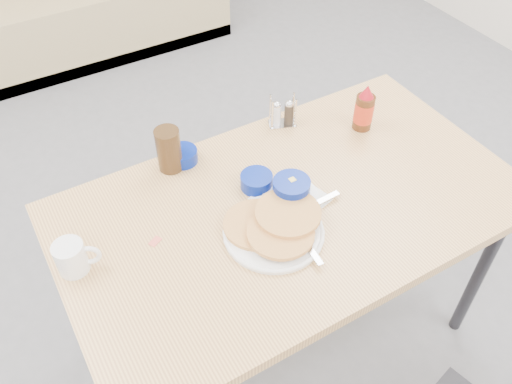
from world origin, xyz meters
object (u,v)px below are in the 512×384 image
dining_table (291,217)px  condiment_caddy (283,115)px  pancake_plate (274,228)px  syrup_bottle (364,110)px  coffee_mug (72,257)px  amber_tumbler (169,150)px  creamer_bowl (183,156)px  grits_setting (291,192)px  butter_bowl (257,181)px

dining_table → condiment_caddy: condiment_caddy is taller
pancake_plate → syrup_bottle: bearing=26.5°
dining_table → condiment_caddy: (0.18, 0.34, 0.10)m
pancake_plate → condiment_caddy: size_ratio=2.76×
coffee_mug → amber_tumbler: (0.39, 0.24, 0.03)m
creamer_bowl → grits_setting: bearing=-57.4°
coffee_mug → creamer_bowl: (0.43, 0.25, -0.03)m
dining_table → creamer_bowl: 0.41m
creamer_bowl → dining_table: bearing=-59.1°
butter_bowl → amber_tumbler: (-0.19, 0.21, 0.05)m
grits_setting → butter_bowl: 0.12m
dining_table → creamer_bowl: size_ratio=14.39×
butter_bowl → condiment_caddy: (0.24, 0.22, 0.02)m
dining_table → amber_tumbler: size_ratio=9.45×
pancake_plate → grits_setting: grits_setting is taller
dining_table → syrup_bottle: 0.47m
dining_table → syrup_bottle: size_ratio=8.16×
creamer_bowl → butter_bowl: size_ratio=0.97×
coffee_mug → condiment_caddy: 0.85m
creamer_bowl → condiment_caddy: condiment_caddy is taller
amber_tumbler → coffee_mug: bearing=-148.1°
grits_setting → condiment_caddy: condiment_caddy is taller
dining_table → creamer_bowl: creamer_bowl is taller
pancake_plate → coffee_mug: (-0.53, 0.16, 0.03)m
pancake_plate → butter_bowl: size_ratio=3.12×
pancake_plate → amber_tumbler: 0.43m
grits_setting → syrup_bottle: size_ratio=1.42×
butter_bowl → syrup_bottle: syrup_bottle is taller
amber_tumbler → butter_bowl: bearing=-48.2°
coffee_mug → grits_setting: coffee_mug is taller
butter_bowl → condiment_caddy: 0.33m
coffee_mug → amber_tumbler: amber_tumbler is taller
grits_setting → amber_tumbler: (-0.25, 0.32, 0.04)m
dining_table → condiment_caddy: size_ratio=12.29×
dining_table → grits_setting: bearing=72.4°
grits_setting → syrup_bottle: bearing=23.0°
amber_tumbler → condiment_caddy: bearing=1.2°
amber_tumbler → condiment_caddy: amber_tumbler is taller
coffee_mug → amber_tumbler: 0.46m
amber_tumbler → creamer_bowl: bearing=10.9°
coffee_mug → condiment_caddy: bearing=17.0°
creamer_bowl → butter_bowl: bearing=-56.8°
pancake_plate → syrup_bottle: syrup_bottle is taller
pancake_plate → creamer_bowl: bearing=103.1°
coffee_mug → butter_bowl: 0.58m
dining_table → coffee_mug: 0.65m
dining_table → condiment_caddy: 0.40m
pancake_plate → butter_bowl: pancake_plate is taller
pancake_plate → creamer_bowl: 0.42m
butter_bowl → condiment_caddy: size_ratio=0.88×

